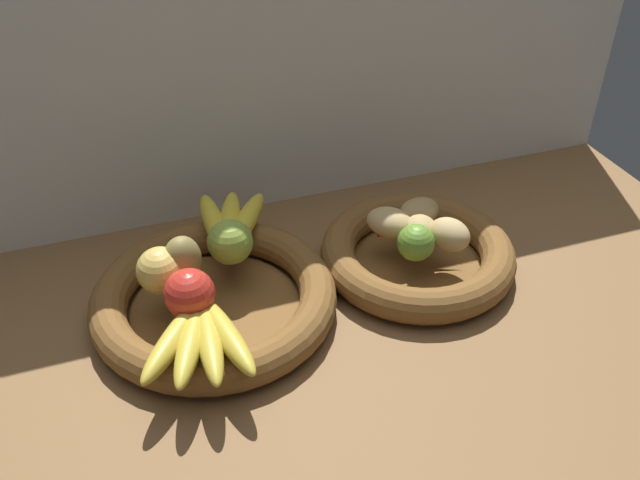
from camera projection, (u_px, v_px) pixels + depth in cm
name	position (u px, v px, depth cm)	size (l,w,h in cm)	color
ground_plane	(331.00, 299.00, 110.42)	(140.00, 90.00, 3.00)	brown
back_wall	(272.00, 60.00, 116.09)	(140.00, 3.00, 55.00)	silver
fruit_bowl_left	(214.00, 299.00, 104.26)	(37.47, 37.47, 5.66)	brown
fruit_bowl_right	(417.00, 254.00, 113.30)	(32.18, 32.18, 5.66)	brown
apple_red_front	(189.00, 294.00, 95.10)	(7.23, 7.23, 7.23)	red
apple_golden_left	(161.00, 270.00, 99.38)	(7.07, 7.07, 7.07)	#DBB756
apple_green_back	(230.00, 242.00, 104.98)	(7.13, 7.13, 7.13)	#8CAD3D
pear_brown	(182.00, 260.00, 100.52)	(6.03, 5.25, 8.01)	olive
banana_bunch_front	(200.00, 337.00, 91.01)	(16.35, 18.47, 3.24)	gold
banana_bunch_back	(230.00, 224.00, 112.01)	(12.72, 19.35, 3.40)	yellow
potato_back	(419.00, 211.00, 114.51)	(7.56, 5.80, 4.01)	#A38451
potato_small	(449.00, 234.00, 108.30)	(7.00, 5.61, 5.10)	tan
potato_oblong	(390.00, 222.00, 111.44)	(8.02, 5.90, 4.57)	tan
potato_large	(420.00, 229.00, 110.28)	(6.01, 5.57, 4.20)	tan
lime_near	(416.00, 243.00, 105.86)	(5.89, 5.89, 5.89)	olive
chili_pepper	(421.00, 231.00, 111.75)	(1.98, 1.98, 14.34)	red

